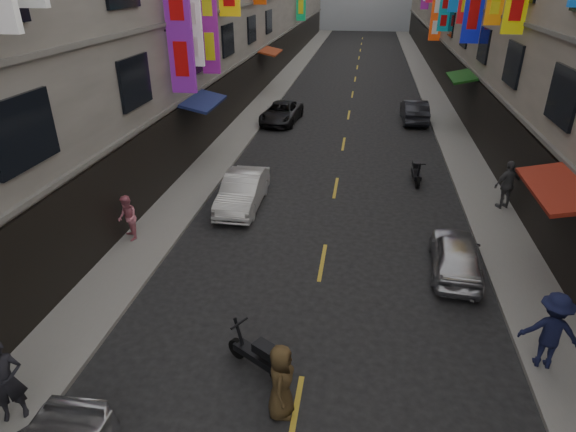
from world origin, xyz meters
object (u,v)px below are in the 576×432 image
(scooter_crossing, at_px, (258,355))
(pedestrian_crossing, at_px, (281,381))
(scooter_far_right, at_px, (416,173))
(car_right_mid, at_px, (456,255))
(pedestrian_lfar, at_px, (127,218))
(car_left_far, at_px, (281,113))
(pedestrian_lnear, at_px, (5,381))
(car_left_mid, at_px, (243,191))
(car_right_far, at_px, (414,111))
(pedestrian_rnear, at_px, (551,331))
(pedestrian_rfar, at_px, (508,185))

(scooter_crossing, distance_m, pedestrian_crossing, 1.36)
(scooter_far_right, bearing_deg, scooter_crossing, 67.54)
(scooter_crossing, distance_m, scooter_far_right, 12.82)
(scooter_far_right, xyz_separation_m, pedestrian_crossing, (-3.68, -13.13, 0.42))
(scooter_crossing, distance_m, car_right_mid, 7.04)
(car_right_mid, xyz_separation_m, pedestrian_lfar, (-10.54, 0.17, 0.30))
(car_left_far, relative_size, pedestrian_lnear, 2.27)
(scooter_far_right, distance_m, car_left_mid, 7.73)
(pedestrian_lfar, bearing_deg, car_right_far, 110.70)
(pedestrian_rnear, bearing_deg, car_left_mid, -31.63)
(pedestrian_lnear, relative_size, pedestrian_crossing, 1.10)
(pedestrian_lnear, height_order, pedestrian_crossing, pedestrian_lnear)
(scooter_far_right, bearing_deg, car_left_mid, 25.27)
(car_left_mid, bearing_deg, car_right_far, 60.59)
(pedestrian_rnear, bearing_deg, car_right_mid, -61.93)
(car_right_mid, height_order, pedestrian_crossing, pedestrian_crossing)
(car_right_far, bearing_deg, car_left_mid, 59.62)
(car_left_far, bearing_deg, car_left_mid, -82.61)
(scooter_crossing, relative_size, pedestrian_rnear, 0.84)
(scooter_far_right, xyz_separation_m, pedestrian_lnear, (-8.95, -14.15, 0.62))
(scooter_far_right, xyz_separation_m, pedestrian_rnear, (2.01, -10.93, 0.64))
(pedestrian_lfar, height_order, pedestrian_rnear, pedestrian_rnear)
(car_right_mid, xyz_separation_m, pedestrian_rnear, (1.40, -3.84, 0.48))
(scooter_far_right, relative_size, pedestrian_rfar, 0.96)
(pedestrian_lnear, bearing_deg, car_left_far, 55.61)
(car_right_mid, relative_size, pedestrian_lfar, 2.25)
(scooter_crossing, distance_m, car_left_far, 20.69)
(pedestrian_lnear, bearing_deg, scooter_far_right, 27.26)
(scooter_crossing, relative_size, scooter_far_right, 0.89)
(scooter_crossing, height_order, pedestrian_rfar, pedestrian_rfar)
(scooter_crossing, distance_m, pedestrian_rnear, 6.53)
(pedestrian_lnear, distance_m, pedestrian_rfar, 16.87)
(car_left_mid, relative_size, pedestrian_crossing, 2.33)
(car_left_mid, relative_size, car_left_far, 0.93)
(pedestrian_rnear, relative_size, pedestrian_rfar, 1.02)
(car_right_mid, distance_m, pedestrian_rfar, 5.38)
(car_left_far, height_order, pedestrian_lfar, pedestrian_lfar)
(scooter_crossing, distance_m, pedestrian_lnear, 5.06)
(pedestrian_lnear, distance_m, pedestrian_crossing, 5.37)
(pedestrian_lnear, xyz_separation_m, pedestrian_rnear, (10.96, 3.22, 0.01))
(car_left_mid, bearing_deg, pedestrian_lnear, -101.75)
(car_right_mid, xyz_separation_m, pedestrian_crossing, (-4.29, -6.03, 0.26))
(scooter_far_right, relative_size, car_left_far, 0.42)
(pedestrian_rnear, bearing_deg, scooter_far_right, -71.53)
(scooter_far_right, distance_m, pedestrian_rnear, 11.13)
(car_left_mid, xyz_separation_m, pedestrian_rfar, (9.94, 1.24, 0.40))
(scooter_far_right, distance_m, car_left_far, 11.21)
(car_right_far, bearing_deg, pedestrian_rfar, 100.13)
(pedestrian_rnear, relative_size, pedestrian_crossing, 1.12)
(scooter_crossing, bearing_deg, scooter_far_right, 11.18)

